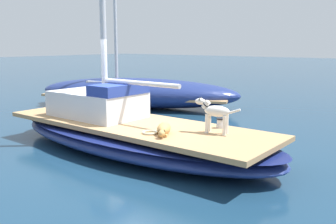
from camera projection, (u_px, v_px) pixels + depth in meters
name	position (u px, v px, depth m)	size (l,w,h in m)	color
ground_plane	(134.00, 151.00, 8.51)	(120.00, 120.00, 0.00)	navy
sailboat_main	(133.00, 136.00, 8.45)	(2.51, 7.24, 0.66)	navy
cabin_house	(99.00, 102.00, 9.01)	(1.40, 2.22, 0.84)	silver
dog_tan	(164.00, 129.00, 7.26)	(0.85, 0.58, 0.22)	tan
dog_white	(215.00, 112.00, 7.30)	(0.31, 0.94, 0.70)	silver
deck_winch	(220.00, 123.00, 7.81)	(0.16, 0.16, 0.21)	#B7B7BC
coiled_rope	(150.00, 132.00, 7.34)	(0.32, 0.32, 0.04)	beige
moored_boat_starboard_side	(137.00, 92.00, 14.27)	(5.10, 8.21, 5.45)	navy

